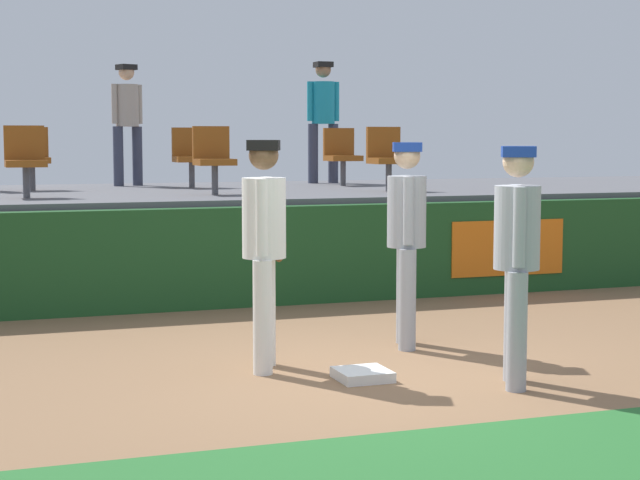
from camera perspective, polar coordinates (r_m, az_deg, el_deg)
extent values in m
plane|color=#846042|center=(8.28, 3.30, -7.51)|extent=(60.00, 60.00, 0.00)
cube|color=white|center=(8.21, 2.32, -7.33)|extent=(0.40, 0.40, 0.08)
cylinder|color=white|center=(8.65, -2.94, -3.85)|extent=(0.16, 0.16, 0.91)
cylinder|color=white|center=(8.33, -3.14, -4.23)|extent=(0.16, 0.16, 0.91)
cylinder|color=white|center=(8.39, -3.07, 1.20)|extent=(0.46, 0.46, 0.64)
sphere|color=brown|center=(8.37, -3.08, 4.64)|extent=(0.24, 0.24, 0.24)
cube|color=black|center=(8.37, -3.09, 5.17)|extent=(0.32, 0.32, 0.08)
cylinder|color=white|center=(8.61, -2.94, 1.45)|extent=(0.09, 0.09, 0.60)
cylinder|color=white|center=(8.18, -3.20, 1.24)|extent=(0.09, 0.09, 0.60)
ellipsoid|color=brown|center=(8.62, -2.25, -0.28)|extent=(0.18, 0.23, 0.28)
cylinder|color=#9EA3AD|center=(8.23, 10.49, -4.51)|extent=(0.15, 0.15, 0.89)
cylinder|color=#9EA3AD|center=(7.91, 10.65, -4.92)|extent=(0.15, 0.15, 0.89)
cylinder|color=#9EA3AD|center=(7.97, 10.67, 0.67)|extent=(0.46, 0.46, 0.63)
sphere|color=beige|center=(7.94, 10.73, 4.20)|extent=(0.23, 0.23, 0.23)
cube|color=#193899|center=(7.94, 10.74, 4.74)|extent=(0.33, 0.33, 0.08)
cylinder|color=#9EA3AD|center=(8.18, 10.57, 0.93)|extent=(0.09, 0.09, 0.59)
cylinder|color=#9EA3AD|center=(7.76, 10.78, 0.69)|extent=(0.09, 0.09, 0.59)
cylinder|color=#9EA3AD|center=(9.60, 4.63, -2.96)|extent=(0.15, 0.15, 0.90)
cylinder|color=#9EA3AD|center=(9.28, 4.77, -3.26)|extent=(0.15, 0.15, 0.90)
cylinder|color=#9EA3AD|center=(9.36, 4.74, 1.55)|extent=(0.45, 0.45, 0.64)
sphere|color=beige|center=(9.34, 4.76, 4.59)|extent=(0.24, 0.24, 0.24)
cube|color=#193899|center=(9.34, 4.76, 5.06)|extent=(0.32, 0.32, 0.08)
cylinder|color=#9EA3AD|center=(9.57, 4.65, 1.76)|extent=(0.09, 0.09, 0.59)
cylinder|color=#9EA3AD|center=(9.15, 4.83, 1.58)|extent=(0.09, 0.09, 0.59)
cube|color=#19471E|center=(11.69, -3.77, -0.91)|extent=(18.00, 0.24, 1.11)
cube|color=orange|center=(12.79, 10.18, -0.42)|extent=(1.50, 0.02, 0.67)
cube|color=#59595E|center=(14.17, -6.56, 0.34)|extent=(18.00, 4.80, 1.18)
cylinder|color=#4C4C51|center=(14.71, -6.98, 3.60)|extent=(0.08, 0.08, 0.40)
cube|color=#8C4714|center=(14.71, -6.99, 4.38)|extent=(0.47, 0.44, 0.08)
cube|color=#8C4714|center=(14.89, -7.16, 5.32)|extent=(0.47, 0.06, 0.40)
cylinder|color=#4C4C51|center=(13.66, 3.76, 3.49)|extent=(0.08, 0.08, 0.40)
cube|color=#8C4714|center=(13.66, 3.76, 4.32)|extent=(0.46, 0.44, 0.08)
cube|color=#8C4714|center=(13.83, 3.46, 5.34)|extent=(0.46, 0.06, 0.40)
cylinder|color=#4C4C51|center=(12.60, -15.68, 3.12)|extent=(0.08, 0.08, 0.40)
cube|color=#8C4714|center=(12.59, -15.70, 4.02)|extent=(0.46, 0.44, 0.08)
cube|color=#8C4714|center=(12.78, -15.79, 5.12)|extent=(0.46, 0.06, 0.40)
cylinder|color=#4C4C51|center=(12.94, -5.74, 3.35)|extent=(0.08, 0.08, 0.40)
cube|color=#8C4714|center=(12.93, -5.75, 4.24)|extent=(0.46, 0.44, 0.08)
cube|color=#8C4714|center=(13.11, -5.95, 5.30)|extent=(0.46, 0.06, 0.40)
cylinder|color=#4C4C51|center=(14.41, -15.38, 3.41)|extent=(0.08, 0.08, 0.40)
cube|color=#8C4714|center=(14.40, -15.40, 4.20)|extent=(0.46, 0.44, 0.08)
cube|color=#8C4714|center=(14.59, -15.47, 5.16)|extent=(0.46, 0.06, 0.40)
cylinder|color=#4C4C51|center=(15.35, 1.26, 3.72)|extent=(0.08, 0.08, 0.40)
cube|color=#8C4714|center=(15.35, 1.27, 4.47)|extent=(0.47, 0.44, 0.08)
cube|color=#8C4714|center=(15.52, 1.02, 5.37)|extent=(0.47, 0.06, 0.40)
cylinder|color=#33384C|center=(15.59, -9.90, 4.52)|extent=(0.15, 0.15, 0.86)
cylinder|color=#33384C|center=(15.44, -10.91, 4.49)|extent=(0.15, 0.15, 0.86)
cylinder|color=#A5998C|center=(15.52, -10.45, 7.21)|extent=(0.43, 0.43, 0.61)
sphere|color=tan|center=(15.54, -10.48, 8.95)|extent=(0.22, 0.22, 0.22)
cube|color=black|center=(15.54, -10.49, 9.22)|extent=(0.30, 0.30, 0.08)
cylinder|color=#A5998C|center=(15.62, -9.80, 7.28)|extent=(0.09, 0.09, 0.57)
cylinder|color=#A5998C|center=(15.42, -11.11, 7.28)|extent=(0.09, 0.09, 0.57)
cylinder|color=#33384C|center=(16.25, 0.73, 4.73)|extent=(0.16, 0.16, 0.91)
cylinder|color=#33384C|center=(16.13, -0.38, 4.72)|extent=(0.16, 0.16, 0.91)
cylinder|color=teal|center=(16.20, 0.18, 7.47)|extent=(0.35, 0.35, 0.64)
sphere|color=#8C6647|center=(16.22, 0.18, 9.24)|extent=(0.24, 0.24, 0.24)
cube|color=black|center=(16.22, 0.18, 9.52)|extent=(0.25, 0.25, 0.08)
cylinder|color=teal|center=(16.27, 0.89, 7.53)|extent=(0.09, 0.09, 0.60)
cylinder|color=teal|center=(16.12, -0.54, 7.55)|extent=(0.09, 0.09, 0.60)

